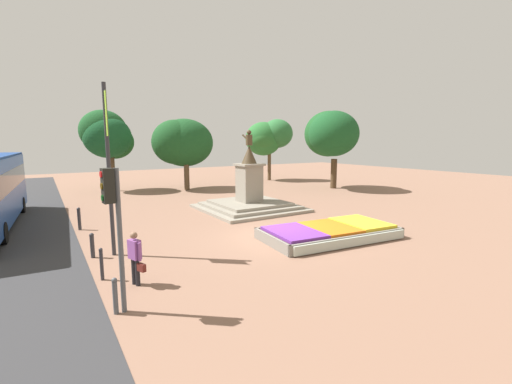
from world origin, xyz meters
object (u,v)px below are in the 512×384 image
object	(u,v)px
flower_planter	(330,232)
kerb_bollard_south	(115,295)
banner_pole	(109,167)
pedestrian_with_handbag	(135,256)
kerb_bollard_mid_a	(102,263)
kerb_bollard_mid_b	(92,245)
statue_monument	(249,197)
traffic_light_near_crossing	(114,213)
kerb_bollard_north	(79,218)

from	to	relation	value
flower_planter	kerb_bollard_south	distance (m)	9.25
banner_pole	pedestrian_with_handbag	size ratio (longest dim) A/B	3.88
kerb_bollard_mid_a	kerb_bollard_mid_b	world-z (taller)	kerb_bollard_mid_a
kerb_bollard_south	kerb_bollard_mid_b	distance (m)	4.72
statue_monument	pedestrian_with_handbag	distance (m)	11.53
flower_planter	statue_monument	xyz separation A→B (m)	(0.30, 7.24, 0.49)
traffic_light_near_crossing	banner_pole	distance (m)	4.73
statue_monument	pedestrian_with_handbag	world-z (taller)	statue_monument
flower_planter	banner_pole	size ratio (longest dim) A/B	0.99
statue_monument	kerb_bollard_south	distance (m)	13.14
flower_planter	banner_pole	xyz separation A→B (m)	(-8.27, 2.60, 2.98)
kerb_bollard_north	kerb_bollard_mid_b	bearing A→B (deg)	-89.94
traffic_light_near_crossing	pedestrian_with_handbag	bearing A→B (deg)	63.29
statue_monument	kerb_bollard_north	bearing A→B (deg)	179.62
banner_pole	kerb_bollard_mid_b	bearing A→B (deg)	171.06
pedestrian_with_handbag	kerb_bollard_north	xyz separation A→B (m)	(-0.76, 7.85, -0.32)
kerb_bollard_mid_b	pedestrian_with_handbag	bearing A→B (deg)	-76.90
traffic_light_near_crossing	banner_pole	bearing A→B (deg)	81.70
kerb_bollard_south	kerb_bollard_mid_b	xyz separation A→B (m)	(0.06, 4.72, 0.00)
traffic_light_near_crossing	pedestrian_with_handbag	distance (m)	2.29
kerb_bollard_south	kerb_bollard_mid_b	world-z (taller)	kerb_bollard_south
kerb_bollard_north	traffic_light_near_crossing	bearing A→B (deg)	-89.85
traffic_light_near_crossing	kerb_bollard_mid_a	xyz separation A→B (m)	(-0.04, 2.39, -1.95)
flower_planter	banner_pole	world-z (taller)	banner_pole
banner_pole	pedestrian_with_handbag	xyz separation A→B (m)	(0.06, -3.15, -2.36)
statue_monument	kerb_bollard_mid_a	size ratio (longest dim) A/B	5.59
banner_pole	kerb_bollard_mid_a	bearing A→B (deg)	-107.83
pedestrian_with_handbag	flower_planter	bearing A→B (deg)	3.85
traffic_light_near_crossing	banner_pole	size ratio (longest dim) A/B	0.57
kerb_bollard_mid_a	kerb_bollard_mid_b	size ratio (longest dim) A/B	1.10
statue_monument	traffic_light_near_crossing	distance (m)	13.19
statue_monument	kerb_bollard_south	world-z (taller)	statue_monument
banner_pole	kerb_bollard_mid_a	world-z (taller)	banner_pole
traffic_light_near_crossing	banner_pole	xyz separation A→B (m)	(0.67, 4.62, 0.77)
traffic_light_near_crossing	kerb_bollard_mid_b	size ratio (longest dim) A/B	3.89
flower_planter	pedestrian_with_handbag	distance (m)	8.24
flower_planter	traffic_light_near_crossing	bearing A→B (deg)	-167.27
statue_monument	banner_pole	xyz separation A→B (m)	(-8.57, -4.64, 2.49)
kerb_bollard_mid_a	kerb_bollard_mid_b	distance (m)	2.34
statue_monument	kerb_bollard_mid_b	distance (m)	10.31
kerb_bollard_mid_a	banner_pole	bearing A→B (deg)	72.17
pedestrian_with_handbag	kerb_bollard_north	bearing A→B (deg)	95.55
kerb_bollard_south	kerb_bollard_mid_a	world-z (taller)	kerb_bollard_mid_a
kerb_bollard_mid_b	kerb_bollard_north	distance (m)	4.59
statue_monument	traffic_light_near_crossing	size ratio (longest dim) A/B	1.58
statue_monument	flower_planter	bearing A→B (deg)	-92.38
flower_planter	statue_monument	size ratio (longest dim) A/B	1.09
banner_pole	pedestrian_with_handbag	bearing A→B (deg)	-88.83
banner_pole	kerb_bollard_north	bearing A→B (deg)	98.46
kerb_bollard_south	statue_monument	bearing A→B (deg)	44.78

